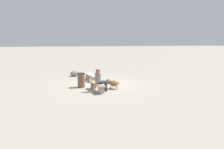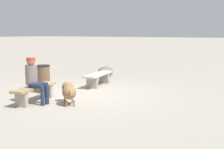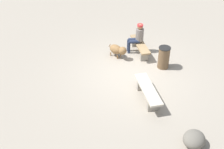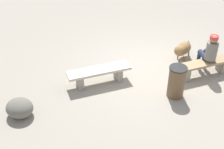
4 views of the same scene
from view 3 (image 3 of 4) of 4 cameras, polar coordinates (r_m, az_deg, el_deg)
name	(u,v)px [view 3 (image 3 of 4)]	position (r m, az deg, el deg)	size (l,w,h in m)	color
ground	(131,74)	(11.33, 3.72, 0.07)	(210.00, 210.00, 0.06)	#9E9384
bench_left	(148,91)	(9.98, 6.86, -3.23)	(1.80, 0.74, 0.45)	gray
bench_right	(140,46)	(12.45, 5.37, 5.39)	(1.69, 0.66, 0.44)	gray
seated_person	(137,36)	(12.34, 4.84, 7.31)	(0.35, 0.66, 1.25)	slate
dog	(118,50)	(12.08, 1.10, 4.76)	(0.75, 0.75, 0.57)	olive
trash_bin	(164,57)	(11.58, 9.84, 3.22)	(0.46, 0.46, 0.88)	brown
boulder	(194,139)	(8.80, 15.37, -11.81)	(0.68, 0.61, 0.44)	#6B665B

